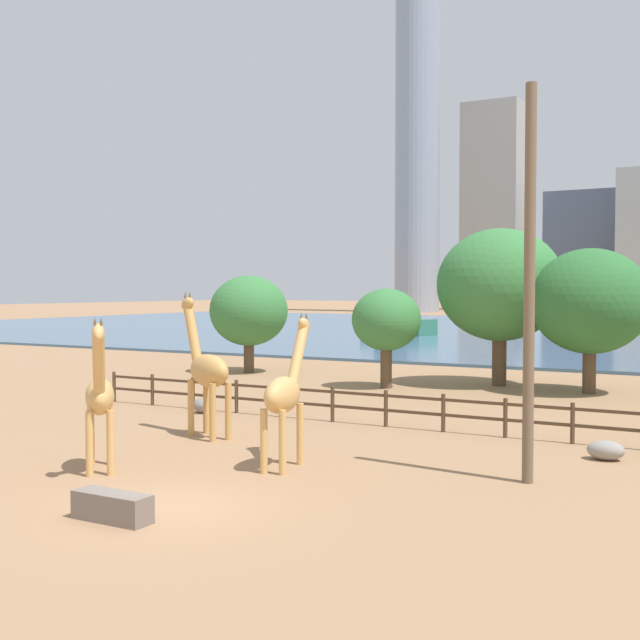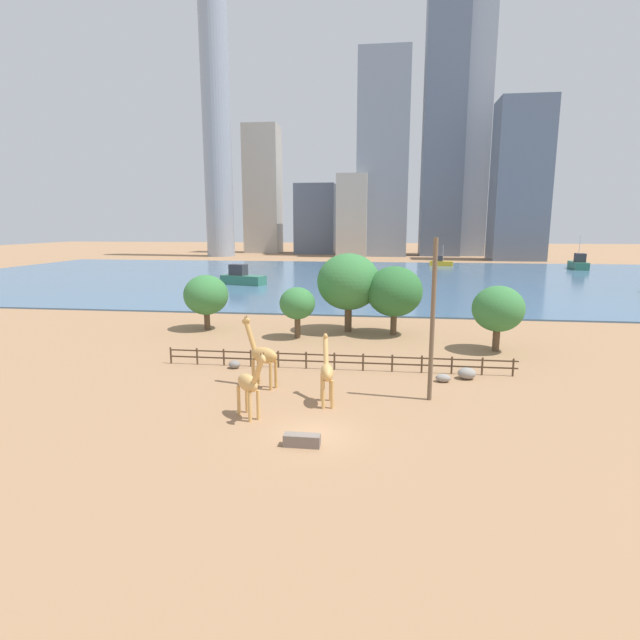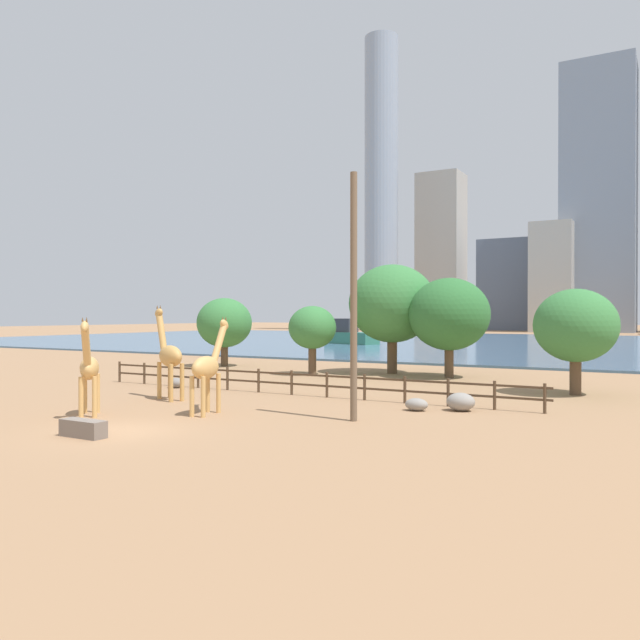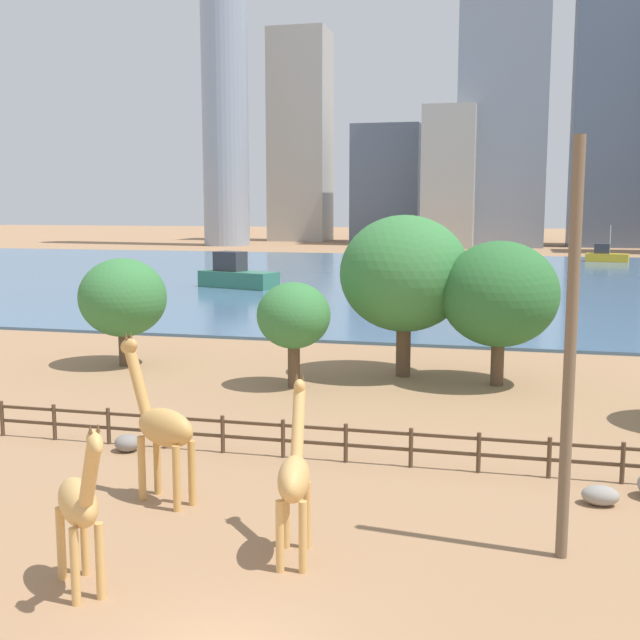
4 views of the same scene
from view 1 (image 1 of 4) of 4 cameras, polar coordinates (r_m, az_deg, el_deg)
giraffe_tall at (r=26.61m, az=-8.06°, el=-3.53°), size 2.87×1.68×4.77m
giraffe_companion at (r=22.12m, az=-15.39°, el=-5.30°), size 2.46×2.54×4.17m
giraffe_young at (r=21.88m, az=-2.52°, el=-5.28°), size 1.08×3.06×4.19m
utility_pole at (r=20.61m, az=14.67°, el=2.45°), size 0.28×0.28×9.95m
boulder_by_pole at (r=31.91m, az=-8.25°, el=-6.04°), size 0.88×0.79×0.59m
boulder_small at (r=24.47m, az=19.65°, el=-8.72°), size 1.04×0.74×0.56m
feeding_trough at (r=17.79m, az=-14.56°, el=-12.73°), size 1.80×0.60×0.60m
enclosure_fence at (r=28.49m, az=4.86°, el=-6.08°), size 26.12×0.14×1.30m
tree_left_large at (r=39.14m, az=18.66°, el=1.26°), size 5.45×5.45×6.76m
tree_center_broad at (r=41.15m, az=12.67°, el=2.43°), size 6.29×6.29×7.91m
tree_right_tall at (r=39.36m, az=4.74°, el=-0.03°), size 3.39×3.39×4.89m
tree_right_small at (r=46.64m, az=-5.09°, el=0.64°), size 4.54×4.54×5.65m
boat_barge at (r=83.11m, az=5.44°, el=-0.18°), size 8.57×5.24×3.55m
skyline_tower_needle at (r=174.05m, az=6.96°, el=14.12°), size 9.36×9.36×81.60m
skyline_tower_glass at (r=191.49m, az=12.29°, el=7.81°), size 13.07×11.33×47.39m
skyline_block_wide at (r=182.51m, az=18.35°, el=4.57°), size 14.68×15.79×25.40m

